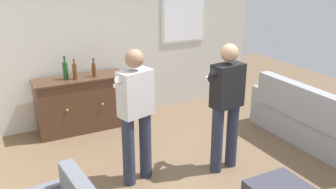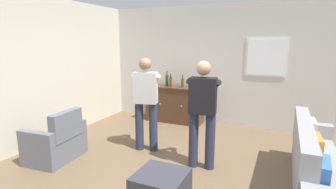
{
  "view_description": "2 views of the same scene",
  "coord_description": "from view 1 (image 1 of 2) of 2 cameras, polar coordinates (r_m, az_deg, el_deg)",
  "views": [
    {
      "loc": [
        -2.17,
        -3.32,
        2.6
      ],
      "look_at": [
        -0.26,
        0.37,
        1.12
      ],
      "focal_mm": 40.0,
      "sensor_mm": 36.0,
      "label": 1
    },
    {
      "loc": [
        1.6,
        -3.48,
        1.95
      ],
      "look_at": [
        -0.15,
        0.39,
        1.09
      ],
      "focal_mm": 28.0,
      "sensor_mm": 36.0,
      "label": 2
    }
  ],
  "objects": [
    {
      "name": "ground",
      "position": [
        4.74,
        5.04,
        -13.74
      ],
      "size": [
        10.4,
        10.4,
        0.0
      ],
      "primitive_type": "plane",
      "color": "brown"
    },
    {
      "name": "wall_back_with_window",
      "position": [
        6.48,
        -7.11,
        8.83
      ],
      "size": [
        5.2,
        0.15,
        2.8
      ],
      "color": "beige",
      "rests_on": "ground"
    },
    {
      "name": "couch",
      "position": [
        5.89,
        21.51,
        -4.24
      ],
      "size": [
        0.57,
        2.36,
        0.92
      ],
      "color": "gray",
      "rests_on": "ground"
    },
    {
      "name": "sideboard_cabinet",
      "position": [
        6.16,
        -13.05,
        -1.39
      ],
      "size": [
        1.43,
        0.49,
        0.88
      ],
      "color": "#472D1E",
      "rests_on": "ground"
    },
    {
      "name": "bottle_wine_green",
      "position": [
        5.92,
        -14.03,
        3.47
      ],
      "size": [
        0.06,
        0.06,
        0.32
      ],
      "color": "#593314",
      "rests_on": "sideboard_cabinet"
    },
    {
      "name": "bottle_liquor_amber",
      "position": [
        5.94,
        -15.37,
        3.59
      ],
      "size": [
        0.08,
        0.08,
        0.37
      ],
      "color": "#1E4C23",
      "rests_on": "sideboard_cabinet"
    },
    {
      "name": "bottle_spirits_clear",
      "position": [
        6.0,
        -11.23,
        3.78
      ],
      "size": [
        0.06,
        0.06,
        0.29
      ],
      "color": "#593314",
      "rests_on": "sideboard_cabinet"
    },
    {
      "name": "person_standing_left",
      "position": [
        4.44,
        -5.0,
        -2.43
      ],
      "size": [
        0.54,
        0.52,
        1.68
      ],
      "color": "#282D42",
      "rests_on": "ground"
    },
    {
      "name": "person_standing_right",
      "position": [
        4.75,
        8.83,
        -1.11
      ],
      "size": [
        0.55,
        0.5,
        1.68
      ],
      "color": "#282D42",
      "rests_on": "ground"
    }
  ]
}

